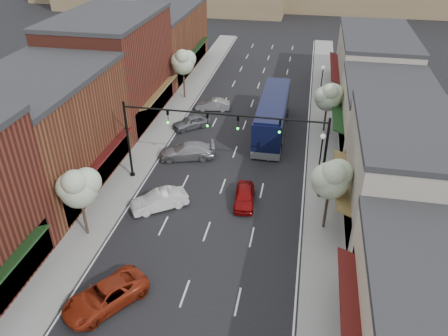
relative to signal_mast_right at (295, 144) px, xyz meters
The scene contains 27 objects.
ground 10.81m from the signal_mast_right, 125.10° to the right, with size 160.00×160.00×0.00m, color black.
sidewalk_left 18.10m from the signal_mast_right, 143.17° to the left, with size 2.80×73.00×0.15m, color gray.
sidewalk_right 11.78m from the signal_mast_right, 75.18° to the left, with size 2.80×73.00×0.15m, color gray.
curb_left 17.04m from the signal_mast_right, 140.24° to the left, with size 0.25×73.00×0.17m, color gray.
curb_right 11.53m from the signal_mast_right, 82.52° to the left, with size 0.25×73.00×0.17m, color gray.
bldg_left_midnear 19.95m from the signal_mast_right, behind, with size 10.14×14.10×9.40m.
bldg_left_midfar 23.22m from the signal_mast_right, 148.85° to the left, with size 10.14×14.10×10.90m.
bldg_left_far 34.32m from the signal_mast_right, 125.32° to the left, with size 10.14×18.10×8.40m.
bldg_right_near 16.25m from the signal_mast_right, 60.04° to the right, with size 9.14×12.10×5.90m.
bldg_right_midnear 8.37m from the signal_mast_right, 13.86° to the right, with size 9.14×12.10×7.90m.
bldg_right_midfar 12.94m from the signal_mast_right, 51.07° to the left, with size 9.14×12.10×6.40m.
bldg_right_far 25.35m from the signal_mast_right, 71.37° to the left, with size 9.14×16.10×7.40m.
signal_mast_right is the anchor object (origin of this frame).
signal_mast_left 11.24m from the signal_mast_right, behind, with size 8.22×0.46×7.00m.
tree_right_near 4.89m from the signal_mast_right, 56.09° to the right, with size 2.85×2.65×5.95m.
tree_right_far 12.27m from the signal_mast_right, 77.15° to the left, with size 2.85×2.65×5.43m.
tree_left_near 16.05m from the signal_mast_right, 149.86° to the right, with size 2.85×2.65×5.69m.
tree_left_far 22.68m from the signal_mast_right, 127.71° to the left, with size 2.85×2.65×6.13m.
lamp_post_near 3.69m from the signal_mast_right, 48.95° to the left, with size 0.44×0.44×4.44m.
lamp_post_far 20.19m from the signal_mast_right, 83.78° to the left, with size 0.44×0.44×4.44m.
coach_bus 11.51m from the signal_mast_right, 103.55° to the left, with size 2.77×12.37×3.78m.
red_hatchback 5.66m from the signal_mast_right, 149.42° to the right, with size 1.56×3.89×1.33m, color maroon.
parked_car_a 17.37m from the signal_mast_right, 125.99° to the right, with size 2.37×5.13×1.43m, color maroon.
parked_car_b 11.31m from the signal_mast_right, 158.26° to the right, with size 1.53×4.39×1.45m, color silver.
parked_car_c 11.30m from the signal_mast_right, 157.63° to the left, with size 2.10×5.16×1.50m, color #97979C.
parked_car_d 15.56m from the signal_mast_right, 137.10° to the left, with size 1.62×4.03×1.37m, color slate.
parked_car_e 18.58m from the signal_mast_right, 122.77° to the left, with size 1.35×3.87×1.27m, color #A6A6AB.
Camera 1 is at (5.97, -21.93, 20.50)m, focal length 35.00 mm.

